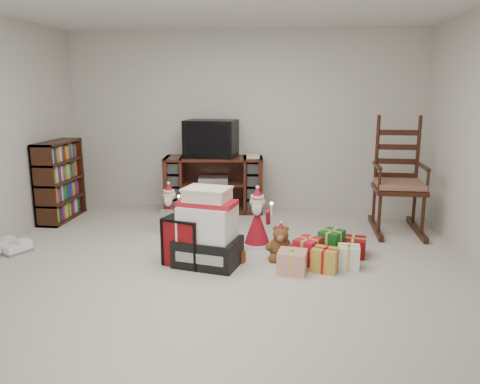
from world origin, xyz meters
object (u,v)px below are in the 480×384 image
red_suitcase (184,242)px  gift_cluster (327,253)px  rocking_chair (397,190)px  mrs_claus_figurine (170,214)px  teddy_bear (281,245)px  santa_figurine (257,224)px  gift_pile (208,232)px  crt_television (211,138)px  bookshelf (60,182)px  tv_stand (214,184)px  sneaker_pair (12,248)px

red_suitcase → gift_cluster: (1.40, 0.20, -0.13)m
rocking_chair → red_suitcase: bearing=-146.4°
mrs_claus_figurine → teddy_bear: bearing=-29.3°
rocking_chair → red_suitcase: rocking_chair is taller
santa_figurine → gift_pile: bearing=-126.1°
gift_cluster → crt_television: crt_television is taller
red_suitcase → bookshelf: bearing=162.8°
gift_cluster → bookshelf: bearing=159.6°
rocking_chair → gift_pile: (-2.09, -1.43, -0.16)m
tv_stand → red_suitcase: tv_stand is taller
santa_figurine → gift_cluster: 0.87m
bookshelf → red_suitcase: (2.01, -1.47, -0.26)m
rocking_chair → mrs_claus_figurine: rocking_chair is taller
red_suitcase → sneaker_pair: size_ratio=1.54×
rocking_chair → gift_pile: size_ratio=1.90×
bookshelf → teddy_bear: bearing=-21.9°
santa_figurine → mrs_claus_figurine: bearing=160.2°
tv_stand → gift_pile: size_ratio=1.84×
gift_cluster → crt_television: (-1.50, 1.94, 0.91)m
rocking_chair → teddy_bear: size_ratio=4.14×
sneaker_pair → crt_television: bearing=59.7°
red_suitcase → teddy_bear: bearing=35.7°
teddy_bear → rocking_chair: bearing=41.0°
santa_figurine → rocking_chair: bearing=26.7°
bookshelf → tv_stand: bearing=18.0°
bookshelf → mrs_claus_figurine: size_ratio=1.71×
rocking_chair → mrs_claus_figurine: bearing=-169.9°
red_suitcase → sneaker_pair: bearing=-165.6°
santa_figurine → crt_television: bearing=117.3°
bookshelf → mrs_claus_figurine: (1.59, -0.42, -0.27)m
teddy_bear → santa_figurine: (-0.27, 0.37, 0.10)m
bookshelf → crt_television: size_ratio=1.43×
santa_figurine → gift_cluster: santa_figurine is taller
red_suitcase → crt_television: crt_television is taller
tv_stand → teddy_bear: (1.00, -1.82, -0.23)m
tv_stand → mrs_claus_figurine: (-0.36, -1.06, -0.16)m
bookshelf → teddy_bear: size_ratio=2.98×
rocking_chair → santa_figurine: rocking_chair is taller
sneaker_pair → tv_stand: bearing=58.7°
sneaker_pair → crt_television: crt_television is taller
tv_stand → teddy_bear: bearing=-67.5°
teddy_bear → tv_stand: bearing=118.7°
rocking_chair → teddy_bear: (-1.38, -1.20, -0.34)m
santa_figurine → red_suitcase: bearing=-135.7°
gift_pile → mrs_claus_figurine: bearing=135.6°
tv_stand → gift_pile: bearing=-88.2°
bookshelf → teddy_bear: (2.95, -1.19, -0.35)m
bookshelf → rocking_chair: rocking_chair is taller
sneaker_pair → santa_figurine: bearing=23.2°
mrs_claus_figurine → gift_cluster: size_ratio=0.65×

